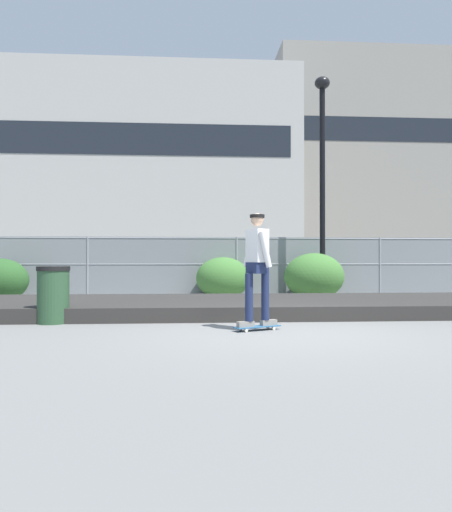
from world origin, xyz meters
name	(u,v)px	position (x,y,z in m)	size (l,w,h in m)	color
ground_plane	(278,332)	(0.00, 0.00, 0.00)	(120.00, 120.00, 0.00)	slate
gravel_berm	(253,305)	(0.00, 3.08, 0.14)	(15.59, 3.71, 0.28)	#33302D
skateboard	(257,327)	(-0.29, 0.24, 0.06)	(0.81, 0.51, 0.07)	#2D608C
skater	(257,261)	(-0.29, 0.24, 1.12)	(0.70, 0.62, 1.84)	gray
chain_fence	(237,267)	(0.00, 7.16, 0.93)	(26.99, 0.06, 1.85)	gray
street_lamp	(322,160)	(2.43, 6.29, 4.07)	(0.44, 0.44, 6.50)	black
parked_car_near	(133,269)	(-3.46, 9.72, 0.84)	(4.48, 2.11, 1.66)	#474C54
parked_car_mid	(290,269)	(2.12, 9.52, 0.84)	(4.44, 2.03, 1.66)	#566B4C
library_building	(143,182)	(-6.05, 38.31, 8.52)	(27.09, 16.03, 17.04)	#B2AFA8
office_block	(368,167)	(18.59, 46.35, 11.82)	(21.57, 10.81, 23.63)	gray
shrub_left	(0,280)	(-6.61, 6.03, 0.60)	(1.54, 1.26, 1.19)	#2D5B28
shrub_center	(223,278)	(-0.45, 6.67, 0.62)	(1.59, 1.30, 1.23)	#477F38
shrub_right	(314,276)	(2.18, 6.28, 0.67)	(1.75, 1.43, 1.35)	#477F38
trash_bin	(53,295)	(-3.86, 1.38, 0.52)	(0.59, 0.59, 1.03)	#2D5133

